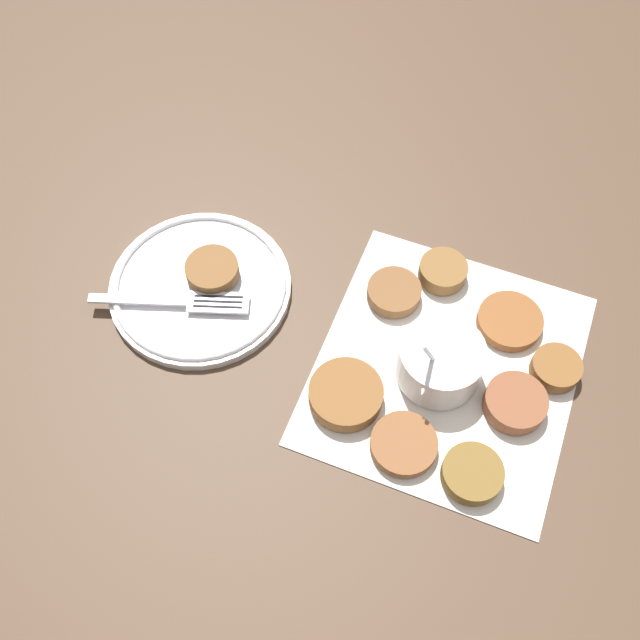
% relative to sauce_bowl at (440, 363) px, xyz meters
% --- Properties ---
extents(ground_plane, '(4.00, 4.00, 0.00)m').
position_rel_sauce_bowl_xyz_m(ground_plane, '(-0.03, 0.02, -0.03)').
color(ground_plane, '#4C3828').
extents(napkin, '(0.35, 0.33, 0.00)m').
position_rel_sauce_bowl_xyz_m(napkin, '(-0.01, 0.01, -0.03)').
color(napkin, silver).
rests_on(napkin, ground_plane).
extents(sauce_bowl, '(0.10, 0.10, 0.11)m').
position_rel_sauce_bowl_xyz_m(sauce_bowl, '(0.00, 0.00, 0.00)').
color(sauce_bowl, silver).
rests_on(sauce_bowl, napkin).
extents(fritter_0, '(0.07, 0.07, 0.02)m').
position_rel_sauce_bowl_xyz_m(fritter_0, '(0.10, 0.08, -0.02)').
color(fritter_0, brown).
rests_on(fritter_0, napkin).
extents(fritter_1, '(0.08, 0.08, 0.01)m').
position_rel_sauce_bowl_xyz_m(fritter_1, '(-0.10, 0.05, -0.02)').
color(fritter_1, brown).
rests_on(fritter_1, napkin).
extents(fritter_2, '(0.08, 0.08, 0.02)m').
position_rel_sauce_bowl_xyz_m(fritter_2, '(0.08, -0.08, -0.01)').
color(fritter_2, brown).
rests_on(fritter_2, napkin).
extents(fritter_3, '(0.07, 0.07, 0.02)m').
position_rel_sauce_bowl_xyz_m(fritter_3, '(-0.00, 0.09, -0.01)').
color(fritter_3, brown).
rests_on(fritter_3, napkin).
extents(fritter_4, '(0.07, 0.07, 0.02)m').
position_rel_sauce_bowl_xyz_m(fritter_4, '(-0.07, -0.09, -0.02)').
color(fritter_4, brown).
rests_on(fritter_4, napkin).
extents(fritter_5, '(0.06, 0.06, 0.02)m').
position_rel_sauce_bowl_xyz_m(fritter_5, '(-0.13, -0.05, -0.01)').
color(fritter_5, brown).
rests_on(fritter_5, napkin).
extents(fritter_6, '(0.07, 0.07, 0.01)m').
position_rel_sauce_bowl_xyz_m(fritter_6, '(0.10, 0.00, -0.02)').
color(fritter_6, brown).
rests_on(fritter_6, napkin).
extents(fritter_7, '(0.06, 0.06, 0.02)m').
position_rel_sauce_bowl_xyz_m(fritter_7, '(-0.07, 0.12, -0.02)').
color(fritter_7, brown).
rests_on(fritter_7, napkin).
extents(serving_plate, '(0.22, 0.22, 0.02)m').
position_rel_sauce_bowl_xyz_m(serving_plate, '(0.03, -0.30, -0.02)').
color(serving_plate, silver).
rests_on(serving_plate, ground_plane).
extents(fritter_on_plate, '(0.06, 0.06, 0.02)m').
position_rel_sauce_bowl_xyz_m(fritter_on_plate, '(0.01, -0.29, -0.00)').
color(fritter_on_plate, brown).
rests_on(fritter_on_plate, serving_plate).
extents(fork, '(0.10, 0.18, 0.00)m').
position_rel_sauce_bowl_xyz_m(fork, '(0.06, -0.30, -0.01)').
color(fork, silver).
rests_on(fork, serving_plate).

